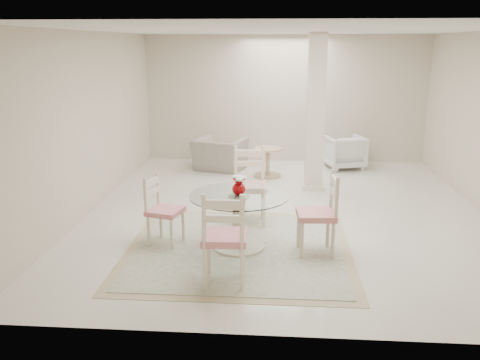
# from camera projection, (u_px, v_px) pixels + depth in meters

# --- Properties ---
(ground) EXTENTS (7.00, 7.00, 0.00)m
(ground) POSITION_uv_depth(u_px,v_px,m) (285.00, 211.00, 7.88)
(ground) COLOR white
(ground) RESTS_ON ground
(room_shell) EXTENTS (6.02, 7.02, 2.71)m
(room_shell) POSITION_uv_depth(u_px,v_px,m) (288.00, 90.00, 7.40)
(room_shell) COLOR beige
(room_shell) RESTS_ON ground
(column) EXTENTS (0.30, 0.30, 2.70)m
(column) POSITION_uv_depth(u_px,v_px,m) (315.00, 113.00, 8.74)
(column) COLOR beige
(column) RESTS_ON ground
(area_rug) EXTENTS (2.81, 2.81, 0.02)m
(area_rug) POSITION_uv_depth(u_px,v_px,m) (239.00, 248.00, 6.43)
(area_rug) COLOR tan
(area_rug) RESTS_ON ground
(dining_table) EXTENTS (1.23, 1.23, 0.71)m
(dining_table) POSITION_uv_depth(u_px,v_px,m) (239.00, 222.00, 6.34)
(dining_table) COLOR beige
(dining_table) RESTS_ON ground
(red_vase) EXTENTS (0.19, 0.18, 0.25)m
(red_vase) POSITION_uv_depth(u_px,v_px,m) (239.00, 186.00, 6.22)
(red_vase) COLOR #A40509
(red_vase) RESTS_ON dining_table
(dining_chair_east) EXTENTS (0.48, 0.48, 1.13)m
(dining_chair_east) POSITION_uv_depth(u_px,v_px,m) (322.00, 208.00, 6.13)
(dining_chair_east) COLOR beige
(dining_chair_east) RESTS_ON ground
(dining_chair_north) EXTENTS (0.52, 0.52, 1.21)m
(dining_chair_north) POSITION_uv_depth(u_px,v_px,m) (249.00, 179.00, 7.25)
(dining_chair_north) COLOR #F5EDC9
(dining_chair_north) RESTS_ON ground
(dining_chair_west) EXTENTS (0.49, 0.49, 1.00)m
(dining_chair_west) POSITION_uv_depth(u_px,v_px,m) (160.00, 205.00, 6.46)
(dining_chair_west) COLOR #EFE4C5
(dining_chair_west) RESTS_ON ground
(dining_chair_south) EXTENTS (0.49, 0.49, 1.18)m
(dining_chair_south) POSITION_uv_depth(u_px,v_px,m) (224.00, 232.00, 5.29)
(dining_chair_south) COLOR #F6E8CA
(dining_chair_south) RESTS_ON ground
(recliner_taupe) EXTENTS (1.19, 1.10, 0.64)m
(recliner_taupe) POSITION_uv_depth(u_px,v_px,m) (220.00, 154.00, 10.38)
(recliner_taupe) COLOR gray
(recliner_taupe) RESTS_ON ground
(armchair_white) EXTENTS (0.90, 0.91, 0.68)m
(armchair_white) POSITION_uv_depth(u_px,v_px,m) (344.00, 152.00, 10.50)
(armchair_white) COLOR silver
(armchair_white) RESTS_ON ground
(side_table) EXTENTS (0.54, 0.54, 0.56)m
(side_table) POSITION_uv_depth(u_px,v_px,m) (268.00, 163.00, 9.85)
(side_table) COLOR tan
(side_table) RESTS_ON ground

